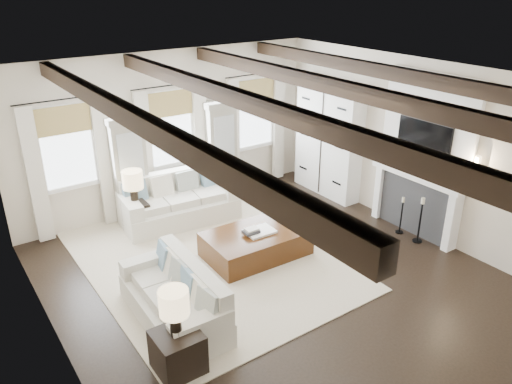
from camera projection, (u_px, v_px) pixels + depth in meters
ground at (282, 285)px, 7.90m from camera, size 7.50×7.50×0.00m
room_shell at (287, 148)px, 8.21m from camera, size 6.54×7.54×3.22m
area_rug at (206, 258)px, 8.63m from camera, size 3.79×4.98×0.02m
sofa_back at (178, 203)px, 9.83m from camera, size 2.31×1.21×0.95m
sofa_left at (177, 299)px, 6.99m from camera, size 0.95×1.99×0.84m
ottoman at (256, 244)px, 8.64m from camera, size 1.76×1.13×0.45m
tray at (260, 231)px, 8.54m from camera, size 0.51×0.40×0.04m
book_lower at (251, 232)px, 8.45m from camera, size 0.27×0.21×0.04m
book_upper at (252, 229)px, 8.46m from camera, size 0.23×0.18×0.03m
side_table_front at (178, 352)px, 6.10m from camera, size 0.55×0.55×0.55m
lamp_front at (174, 305)px, 5.82m from camera, size 0.36×0.36×0.62m
side_table_back at (137, 218)px, 9.35m from camera, size 0.41×0.41×0.62m
lamp_back at (133, 182)px, 9.05m from camera, size 0.37×0.37×0.64m
candlestick_near at (420, 224)px, 9.04m from camera, size 0.18×0.18×0.88m
candlestick_far at (401, 218)px, 9.38m from camera, size 0.15×0.15×0.73m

